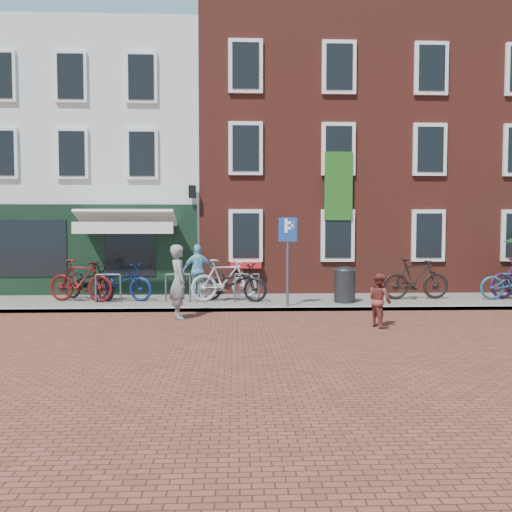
{
  "coord_description": "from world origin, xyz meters",
  "views": [
    {
      "loc": [
        0.17,
        -13.63,
        2.21
      ],
      "look_at": [
        0.73,
        0.24,
        1.48
      ],
      "focal_mm": 35.95,
      "sensor_mm": 36.0,
      "label": 1
    }
  ],
  "objects_px": {
    "cafe_person": "(198,271)",
    "bicycle_3": "(225,280)",
    "bicycle_0": "(89,281)",
    "boy": "(380,300)",
    "bicycle_1": "(81,281)",
    "woman": "(179,282)",
    "litter_bin": "(345,282)",
    "bicycle_5": "(416,279)",
    "bicycle_2": "(120,282)",
    "bicycle_4": "(233,282)",
    "parking_sign": "(288,245)"
  },
  "relations": [
    {
      "from": "bicycle_4",
      "to": "woman",
      "type": "bearing_deg",
      "value": 171.24
    },
    {
      "from": "bicycle_2",
      "to": "bicycle_4",
      "type": "relative_size",
      "value": 1.0
    },
    {
      "from": "bicycle_3",
      "to": "bicycle_4",
      "type": "relative_size",
      "value": 0.97
    },
    {
      "from": "litter_bin",
      "to": "bicycle_3",
      "type": "height_order",
      "value": "bicycle_3"
    },
    {
      "from": "bicycle_3",
      "to": "bicycle_4",
      "type": "distance_m",
      "value": 0.26
    },
    {
      "from": "bicycle_2",
      "to": "bicycle_3",
      "type": "relative_size",
      "value": 1.03
    },
    {
      "from": "bicycle_3",
      "to": "bicycle_0",
      "type": "bearing_deg",
      "value": 66.37
    },
    {
      "from": "bicycle_0",
      "to": "bicycle_5",
      "type": "bearing_deg",
      "value": -60.5
    },
    {
      "from": "woman",
      "to": "cafe_person",
      "type": "bearing_deg",
      "value": -22.32
    },
    {
      "from": "parking_sign",
      "to": "bicycle_5",
      "type": "relative_size",
      "value": 1.19
    },
    {
      "from": "bicycle_0",
      "to": "boy",
      "type": "bearing_deg",
      "value": -86.74
    },
    {
      "from": "litter_bin",
      "to": "bicycle_3",
      "type": "relative_size",
      "value": 0.54
    },
    {
      "from": "woman",
      "to": "boy",
      "type": "distance_m",
      "value": 4.85
    },
    {
      "from": "boy",
      "to": "bicycle_4",
      "type": "bearing_deg",
      "value": 22.68
    },
    {
      "from": "bicycle_2",
      "to": "boy",
      "type": "bearing_deg",
      "value": -102.77
    },
    {
      "from": "litter_bin",
      "to": "cafe_person",
      "type": "bearing_deg",
      "value": 162.57
    },
    {
      "from": "litter_bin",
      "to": "cafe_person",
      "type": "distance_m",
      "value": 4.53
    },
    {
      "from": "boy",
      "to": "parking_sign",
      "type": "bearing_deg",
      "value": 16.54
    },
    {
      "from": "parking_sign",
      "to": "woman",
      "type": "bearing_deg",
      "value": -156.6
    },
    {
      "from": "parking_sign",
      "to": "bicycle_0",
      "type": "xyz_separation_m",
      "value": [
        -5.81,
        1.54,
        -1.12
      ]
    },
    {
      "from": "bicycle_4",
      "to": "litter_bin",
      "type": "bearing_deg",
      "value": -77.32
    },
    {
      "from": "bicycle_2",
      "to": "bicycle_5",
      "type": "relative_size",
      "value": 1.03
    },
    {
      "from": "litter_bin",
      "to": "bicycle_2",
      "type": "xyz_separation_m",
      "value": [
        -6.58,
        0.67,
        -0.02
      ]
    },
    {
      "from": "woman",
      "to": "boy",
      "type": "bearing_deg",
      "value": -123.54
    },
    {
      "from": "bicycle_4",
      "to": "bicycle_5",
      "type": "height_order",
      "value": "bicycle_5"
    },
    {
      "from": "parking_sign",
      "to": "boy",
      "type": "bearing_deg",
      "value": -53.73
    },
    {
      "from": "bicycle_1",
      "to": "bicycle_2",
      "type": "height_order",
      "value": "bicycle_1"
    },
    {
      "from": "litter_bin",
      "to": "bicycle_5",
      "type": "height_order",
      "value": "bicycle_5"
    },
    {
      "from": "woman",
      "to": "parking_sign",
      "type": "bearing_deg",
      "value": -84.78
    },
    {
      "from": "litter_bin",
      "to": "bicycle_1",
      "type": "relative_size",
      "value": 0.54
    },
    {
      "from": "litter_bin",
      "to": "parking_sign",
      "type": "xyz_separation_m",
      "value": [
        -1.73,
        -0.71,
        1.1
      ]
    },
    {
      "from": "woman",
      "to": "boy",
      "type": "relative_size",
      "value": 1.51
    },
    {
      "from": "boy",
      "to": "bicycle_1",
      "type": "relative_size",
      "value": 0.59
    },
    {
      "from": "cafe_person",
      "to": "bicycle_1",
      "type": "distance_m",
      "value": 3.47
    },
    {
      "from": "litter_bin",
      "to": "boy",
      "type": "height_order",
      "value": "boy"
    },
    {
      "from": "bicycle_4",
      "to": "bicycle_3",
      "type": "bearing_deg",
      "value": 102.8
    },
    {
      "from": "bicycle_1",
      "to": "bicycle_5",
      "type": "height_order",
      "value": "same"
    },
    {
      "from": "woman",
      "to": "bicycle_4",
      "type": "bearing_deg",
      "value": -47.41
    },
    {
      "from": "cafe_person",
      "to": "bicycle_3",
      "type": "distance_m",
      "value": 1.24
    },
    {
      "from": "woman",
      "to": "bicycle_2",
      "type": "xyz_separation_m",
      "value": [
        -2.03,
        2.6,
        -0.26
      ]
    },
    {
      "from": "litter_bin",
      "to": "bicycle_0",
      "type": "height_order",
      "value": "litter_bin"
    },
    {
      "from": "parking_sign",
      "to": "bicycle_3",
      "type": "distance_m",
      "value": 2.36
    },
    {
      "from": "boy",
      "to": "bicycle_1",
      "type": "bearing_deg",
      "value": 45.11
    },
    {
      "from": "cafe_person",
      "to": "litter_bin",
      "type": "bearing_deg",
      "value": 145.68
    },
    {
      "from": "bicycle_4",
      "to": "bicycle_5",
      "type": "distance_m",
      "value": 5.5
    },
    {
      "from": "parking_sign",
      "to": "bicycle_5",
      "type": "distance_m",
      "value": 4.32
    },
    {
      "from": "boy",
      "to": "bicycle_3",
      "type": "distance_m",
      "value": 5.14
    },
    {
      "from": "boy",
      "to": "bicycle_2",
      "type": "relative_size",
      "value": 0.58
    },
    {
      "from": "bicycle_1",
      "to": "bicycle_3",
      "type": "relative_size",
      "value": 1.0
    },
    {
      "from": "litter_bin",
      "to": "bicycle_5",
      "type": "bearing_deg",
      "value": 13.64
    }
  ]
}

